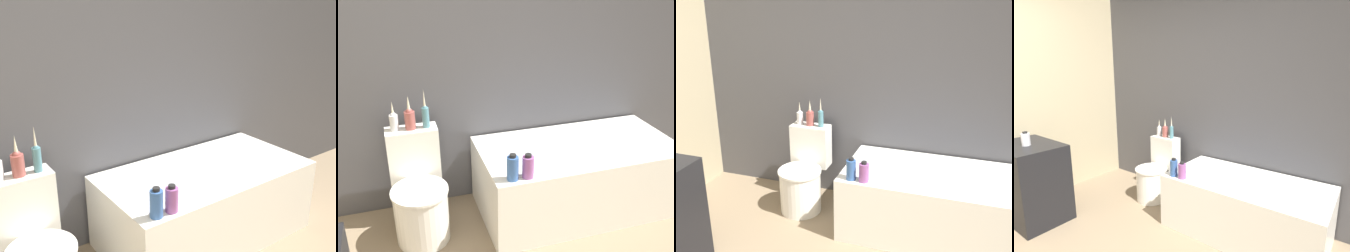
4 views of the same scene
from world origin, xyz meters
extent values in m
cube|color=#4C4C51|center=(0.00, 2.18, 1.30)|extent=(6.40, 0.06, 2.60)
cube|color=tan|center=(-1.58, 0.80, 1.30)|extent=(0.06, 6.40, 2.60)
cube|color=white|center=(0.81, 1.75, 0.27)|extent=(1.50, 0.77, 0.55)
cube|color=#B7BCC6|center=(0.81, 1.75, 0.54)|extent=(1.30, 0.57, 0.01)
cylinder|color=white|center=(-0.39, 1.71, 0.19)|extent=(0.37, 0.37, 0.39)
cylinder|color=white|center=(-0.39, 1.71, 0.40)|extent=(0.39, 0.39, 0.02)
cube|color=white|center=(-0.39, 1.98, 0.55)|extent=(0.36, 0.17, 0.40)
cube|color=black|center=(-1.15, 0.65, 0.41)|extent=(0.77, 0.51, 0.83)
cylinder|color=silver|center=(-1.11, 0.63, 0.89)|extent=(0.08, 0.08, 0.13)
cylinder|color=black|center=(-1.11, 0.63, 0.96)|extent=(0.05, 0.05, 0.02)
cylinder|color=silver|center=(-0.50, 1.99, 0.80)|extent=(0.06, 0.06, 0.11)
sphere|color=silver|center=(-0.50, 1.99, 0.86)|extent=(0.04, 0.04, 0.04)
cone|color=beige|center=(-0.50, 1.99, 0.91)|extent=(0.02, 0.02, 0.10)
cylinder|color=#994C47|center=(-0.39, 1.98, 0.81)|extent=(0.07, 0.07, 0.13)
sphere|color=#994C47|center=(-0.39, 1.98, 0.87)|extent=(0.05, 0.05, 0.05)
cone|color=beige|center=(-0.39, 1.98, 0.93)|extent=(0.03, 0.03, 0.12)
cylinder|color=teal|center=(-0.29, 1.97, 0.82)|extent=(0.05, 0.05, 0.15)
sphere|color=teal|center=(-0.29, 1.97, 0.89)|extent=(0.03, 0.03, 0.03)
cone|color=beige|center=(-0.29, 1.97, 0.96)|extent=(0.02, 0.02, 0.13)
cylinder|color=#335999|center=(0.18, 1.43, 0.63)|extent=(0.08, 0.08, 0.16)
cylinder|color=black|center=(0.18, 1.43, 0.72)|extent=(0.04, 0.04, 0.02)
cylinder|color=#8C4C8C|center=(0.28, 1.43, 0.62)|extent=(0.08, 0.08, 0.15)
cylinder|color=black|center=(0.28, 1.43, 0.70)|extent=(0.04, 0.04, 0.02)
camera|label=1|loc=(-0.88, -0.16, 1.75)|focal=42.00mm
camera|label=2|loc=(-0.51, -0.62, 1.89)|focal=42.00mm
camera|label=3|loc=(1.00, -1.19, 1.97)|focal=42.00mm
camera|label=4|loc=(1.71, -0.49, 1.58)|focal=28.00mm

